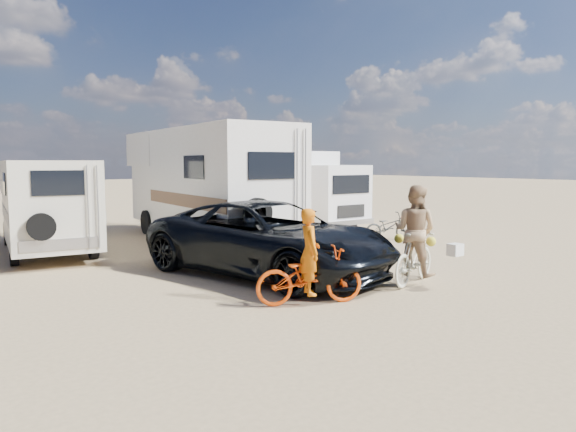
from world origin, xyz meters
TOP-DOWN VIEW (x-y plane):
  - ground at (0.00, 0.00)m, footprint 140.00×140.00m
  - rv_main at (-0.47, 6.56)m, footprint 3.09×8.50m
  - rv_left at (-5.08, 7.36)m, footprint 2.81×6.39m
  - box_truck at (3.73, 7.12)m, footprint 2.22×5.90m
  - dark_suv at (-1.84, 1.00)m, footprint 4.07×6.44m
  - bike_man at (-2.69, -1.44)m, footprint 2.05×1.40m
  - bike_woman at (0.07, -1.52)m, footprint 1.90×1.03m
  - rider_man at (-2.69, -1.44)m, footprint 0.56×0.66m
  - rider_woman at (0.07, -1.52)m, footprint 0.95×1.08m
  - bike_parked at (4.26, 2.99)m, footprint 1.82×1.01m
  - cooler at (-0.65, 4.13)m, footprint 0.60×0.44m
  - crate at (-0.53, 3.17)m, footprint 0.54×0.54m

SIDE VIEW (x-z plane):
  - ground at x=0.00m, z-range 0.00..0.00m
  - crate at x=-0.53m, z-range 0.00..0.36m
  - cooler at x=-0.65m, z-range 0.00..0.47m
  - bike_parked at x=4.26m, z-range 0.00..0.91m
  - bike_man at x=-2.69m, z-range 0.00..1.02m
  - bike_woman at x=0.07m, z-range 0.00..1.10m
  - rider_man at x=-2.69m, z-range 0.00..1.54m
  - dark_suv at x=-1.84m, z-range 0.00..1.66m
  - rider_woman at x=0.07m, z-range 0.00..1.88m
  - rv_left at x=-5.08m, z-range 0.00..2.57m
  - box_truck at x=3.73m, z-range 0.00..2.92m
  - rv_main at x=-0.47m, z-range 0.00..3.56m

